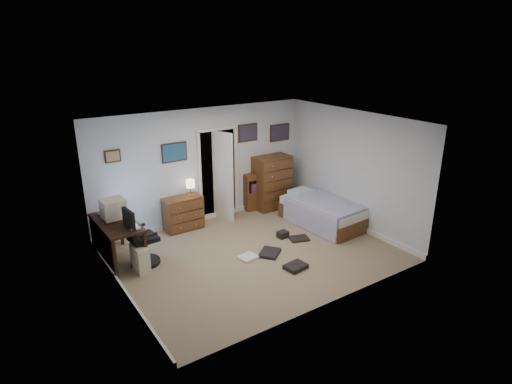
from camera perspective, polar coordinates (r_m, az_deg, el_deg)
floor at (r=8.22m, az=-0.29°, el=-8.23°), size 5.00×4.00×0.02m
computer_desk at (r=8.06m, az=-18.68°, el=-5.10°), size 0.67×1.37×0.78m
crt_monitor at (r=8.09m, az=-18.48°, el=-2.14°), size 0.42×0.39×0.37m
keyboard at (r=7.74m, az=-16.19°, el=-4.31°), size 0.17×0.42×0.02m
pc_tower at (r=7.81m, az=-15.18°, el=-8.53°), size 0.23×0.44×0.47m
office_chair at (r=7.91m, az=-15.16°, el=-6.59°), size 0.58×0.58×1.10m
media_stack at (r=8.59m, az=-19.66°, el=-5.08°), size 0.17×0.17×0.81m
low_dresser at (r=9.21m, az=-9.68°, el=-2.80°), size 0.82×0.43×0.72m
table_lamp at (r=9.08m, az=-8.75°, el=1.04°), size 0.18×0.18×0.35m
doorway at (r=9.82m, az=-5.94°, el=2.79°), size 0.96×1.12×2.05m
tall_dresser at (r=10.17m, az=2.12°, el=1.31°), size 0.88×0.54×1.27m
headboard_bookcase at (r=10.22m, az=0.98°, el=0.42°), size 0.99×0.31×0.88m
bed at (r=9.44m, az=8.74°, el=-2.65°), size 1.10×1.91×0.61m
wall_posters at (r=9.48m, az=-4.06°, el=6.89°), size 4.38×0.04×0.60m
floor_clutter at (r=8.20m, az=3.19°, el=-7.96°), size 1.71×1.40×0.13m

